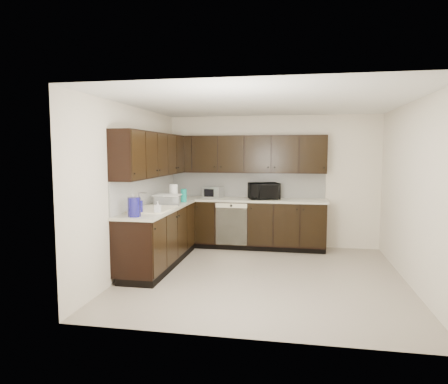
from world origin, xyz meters
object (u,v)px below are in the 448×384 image
(blue_pitcher, at_px, (134,207))
(toaster_oven, at_px, (213,192))
(storage_bin, at_px, (167,200))
(sink, at_px, (152,214))
(microwave, at_px, (264,191))

(blue_pitcher, bearing_deg, toaster_oven, 84.37)
(toaster_oven, height_order, storage_bin, toaster_oven)
(sink, height_order, microwave, microwave)
(sink, bearing_deg, storage_bin, 87.53)
(microwave, height_order, toaster_oven, microwave)
(microwave, relative_size, toaster_oven, 1.56)
(sink, xyz_separation_m, blue_pitcher, (-0.02, -0.64, 0.19))
(storage_bin, bearing_deg, toaster_oven, 63.00)
(microwave, relative_size, storage_bin, 1.33)
(toaster_oven, bearing_deg, sink, -97.36)
(toaster_oven, relative_size, storage_bin, 0.85)
(storage_bin, bearing_deg, sink, -92.47)
(storage_bin, bearing_deg, blue_pitcher, -91.97)
(toaster_oven, xyz_separation_m, blue_pitcher, (-0.59, -2.34, 0.02))
(blue_pitcher, bearing_deg, sink, 97.09)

